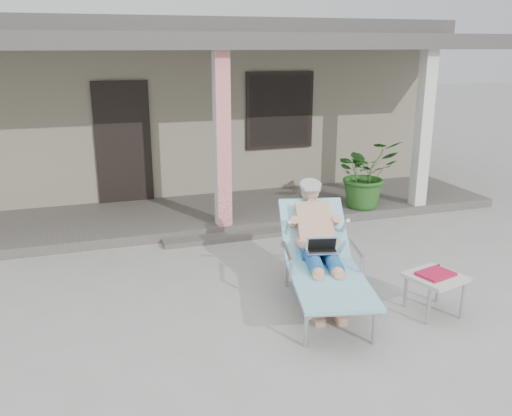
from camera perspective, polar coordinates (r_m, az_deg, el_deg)
name	(u,v)px	position (r m, az deg, el deg)	size (l,w,h in m)	color
ground	(270,289)	(6.61, 1.49, -8.53)	(60.00, 60.00, 0.00)	#9E9E99
house	(172,100)	(12.34, -8.87, 11.17)	(10.40, 5.40, 3.30)	gray
porch_deck	(211,213)	(9.27, -4.77, -0.55)	(10.00, 2.00, 0.15)	#605B56
porch_overhang	(208,48)	(8.80, -5.12, 16.47)	(10.00, 2.30, 2.85)	silver
porch_step	(229,237)	(8.22, -2.86, -3.06)	(2.00, 0.30, 0.07)	#605B56
lounger	(322,232)	(6.09, 6.92, -2.51)	(1.21, 2.13, 1.34)	#B7B7BC
side_table	(435,279)	(6.20, 18.33, -7.10)	(0.65, 0.65, 0.48)	beige
potted_palm	(365,173)	(9.39, 11.45, 3.60)	(1.06, 0.92, 1.17)	#26591E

